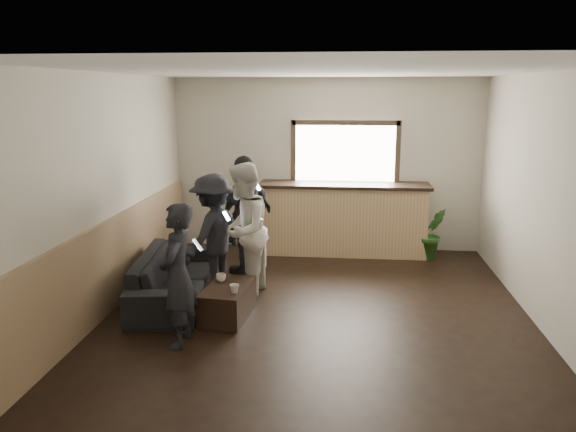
# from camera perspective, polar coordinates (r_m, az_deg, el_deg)

# --- Properties ---
(ground) EXTENTS (5.00, 6.00, 0.01)m
(ground) POSITION_cam_1_polar(r_m,az_deg,el_deg) (6.71, 2.82, -10.12)
(ground) COLOR black
(room_shell) EXTENTS (5.01, 6.01, 2.80)m
(room_shell) POSITION_cam_1_polar(r_m,az_deg,el_deg) (6.37, -3.68, 2.43)
(room_shell) COLOR silver
(room_shell) RESTS_ON ground
(bar_counter) EXTENTS (2.70, 0.68, 2.13)m
(bar_counter) POSITION_cam_1_polar(r_m,az_deg,el_deg) (9.09, 5.67, 0.17)
(bar_counter) COLOR tan
(bar_counter) RESTS_ON ground
(sofa) EXTENTS (1.04, 2.13, 0.60)m
(sofa) POSITION_cam_1_polar(r_m,az_deg,el_deg) (7.27, -11.56, -6.02)
(sofa) COLOR black
(sofa) RESTS_ON ground
(coffee_table) EXTENTS (0.55, 0.89, 0.38)m
(coffee_table) POSITION_cam_1_polar(r_m,az_deg,el_deg) (6.65, -6.14, -8.63)
(coffee_table) COLOR black
(coffee_table) RESTS_ON ground
(cup_a) EXTENTS (0.16, 0.16, 0.09)m
(cup_a) POSITION_cam_1_polar(r_m,az_deg,el_deg) (6.74, -6.83, -6.23)
(cup_a) COLOR silver
(cup_a) RESTS_ON coffee_table
(cup_b) EXTENTS (0.15, 0.15, 0.10)m
(cup_b) POSITION_cam_1_polar(r_m,az_deg,el_deg) (6.36, -5.46, -7.37)
(cup_b) COLOR silver
(cup_b) RESTS_ON coffee_table
(potted_plant) EXTENTS (0.55, 0.49, 0.82)m
(potted_plant) POSITION_cam_1_polar(r_m,az_deg,el_deg) (9.07, 14.38, -1.71)
(potted_plant) COLOR #2D6623
(potted_plant) RESTS_ON ground
(person_a) EXTENTS (0.45, 0.55, 1.50)m
(person_a) POSITION_cam_1_polar(r_m,az_deg,el_deg) (5.87, -11.15, -5.95)
(person_a) COLOR black
(person_a) RESTS_ON ground
(person_b) EXTENTS (0.74, 0.91, 1.72)m
(person_b) POSITION_cam_1_polar(r_m,az_deg,el_deg) (7.11, -4.59, -1.50)
(person_b) COLOR beige
(person_b) RESTS_ON ground
(person_c) EXTENTS (0.95, 1.16, 1.56)m
(person_c) POSITION_cam_1_polar(r_m,az_deg,el_deg) (7.32, -7.59, -1.81)
(person_c) COLOR black
(person_c) RESTS_ON ground
(person_d) EXTENTS (0.89, 1.07, 1.71)m
(person_d) POSITION_cam_1_polar(r_m,az_deg,el_deg) (8.03, -4.27, 0.09)
(person_d) COLOR black
(person_d) RESTS_ON ground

